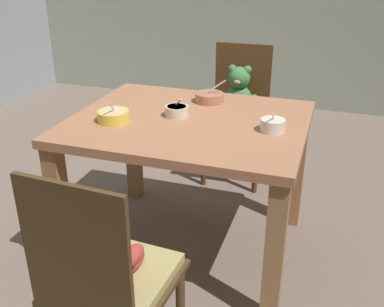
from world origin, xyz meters
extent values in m
cube|color=#736155|center=(0.00, 0.00, -0.02)|extent=(5.20, 5.20, 0.04)
cube|color=#A56C4A|center=(0.00, 0.00, 0.72)|extent=(1.12, 0.92, 0.04)
cube|color=#986A3E|center=(-0.51, -0.41, 0.35)|extent=(0.08, 0.08, 0.70)
cube|color=#9C7349|center=(0.51, -0.41, 0.35)|extent=(0.08, 0.08, 0.70)
cube|color=#9B6F46|center=(-0.51, 0.41, 0.35)|extent=(0.08, 0.08, 0.70)
cube|color=#A56944|center=(0.51, 0.41, 0.35)|extent=(0.08, 0.08, 0.70)
cube|color=#48331A|center=(0.02, -0.84, 0.43)|extent=(0.42, 0.42, 0.02)
cube|color=#48331A|center=(0.00, -1.03, 0.68)|extent=(0.37, 0.04, 0.47)
cylinder|color=#48331A|center=(-0.14, -0.66, 0.21)|extent=(0.04, 0.04, 0.42)
cube|color=tan|center=(0.02, -0.84, 0.46)|extent=(0.39, 0.39, 0.04)
ellipsoid|color=#B53B37|center=(0.01, -0.91, 0.58)|extent=(0.19, 0.16, 0.20)
ellipsoid|color=beige|center=(0.02, -0.86, 0.57)|extent=(0.10, 0.06, 0.12)
sphere|color=#B53B37|center=(0.01, -0.90, 0.73)|extent=(0.14, 0.14, 0.14)
ellipsoid|color=beige|center=(0.02, -0.85, 0.72)|extent=(0.06, 0.05, 0.04)
sphere|color=#B53B37|center=(0.06, -0.91, 0.79)|extent=(0.05, 0.05, 0.05)
sphere|color=#B53B37|center=(-0.04, -0.91, 0.79)|extent=(0.05, 0.05, 0.05)
ellipsoid|color=#B53B37|center=(0.11, -0.90, 0.61)|extent=(0.06, 0.12, 0.06)
ellipsoid|color=#B53B37|center=(-0.09, -0.88, 0.61)|extent=(0.06, 0.12, 0.06)
ellipsoid|color=#B53B37|center=(0.07, -0.81, 0.51)|extent=(0.07, 0.14, 0.06)
ellipsoid|color=#B53B37|center=(-0.03, -0.80, 0.51)|extent=(0.07, 0.14, 0.06)
cube|color=#513219|center=(0.05, 0.84, 0.43)|extent=(0.42, 0.37, 0.02)
cube|color=#513219|center=(0.04, 1.02, 0.68)|extent=(0.38, 0.02, 0.46)
cylinder|color=#513219|center=(-0.13, 0.69, 0.21)|extent=(0.04, 0.04, 0.42)
cylinder|color=#513219|center=(0.22, 0.69, 0.21)|extent=(0.04, 0.04, 0.42)
cylinder|color=#513219|center=(-0.13, 0.99, 0.21)|extent=(0.04, 0.04, 0.42)
cylinder|color=#513219|center=(0.22, 1.00, 0.21)|extent=(0.04, 0.04, 0.42)
ellipsoid|color=#3F7C46|center=(0.04, 0.91, 0.55)|extent=(0.19, 0.16, 0.21)
ellipsoid|color=beige|center=(0.05, 0.86, 0.54)|extent=(0.10, 0.06, 0.13)
sphere|color=#3F7C46|center=(0.04, 0.90, 0.71)|extent=(0.14, 0.14, 0.14)
ellipsoid|color=beige|center=(0.05, 0.85, 0.70)|extent=(0.06, 0.05, 0.04)
sphere|color=#3F7C46|center=(-0.01, 0.91, 0.76)|extent=(0.05, 0.05, 0.05)
sphere|color=#3F7C46|center=(0.09, 0.91, 0.76)|extent=(0.05, 0.05, 0.05)
ellipsoid|color=#3F7C46|center=(-0.06, 0.88, 0.58)|extent=(0.06, 0.12, 0.06)
ellipsoid|color=#3F7C46|center=(0.15, 0.88, 0.58)|extent=(0.06, 0.12, 0.06)
ellipsoid|color=#3F7C46|center=(0.00, 0.80, 0.48)|extent=(0.07, 0.14, 0.06)
ellipsoid|color=#3F7C46|center=(0.10, 0.80, 0.48)|extent=(0.07, 0.14, 0.06)
cylinder|color=beige|center=(-0.07, 0.02, 0.76)|extent=(0.12, 0.12, 0.05)
cylinder|color=beige|center=(-0.07, 0.02, 0.74)|extent=(0.06, 0.06, 0.01)
cylinder|color=beige|center=(-0.07, 0.02, 0.78)|extent=(0.09, 0.09, 0.01)
cylinder|color=#BCBCC1|center=(-0.05, 0.00, 0.82)|extent=(0.06, 0.07, 0.06)
ellipsoid|color=#BCBCC1|center=(-0.07, 0.02, 0.78)|extent=(0.04, 0.04, 0.01)
cylinder|color=#B77150|center=(0.02, 0.28, 0.76)|extent=(0.15, 0.15, 0.05)
cylinder|color=#B77150|center=(0.02, 0.28, 0.74)|extent=(0.08, 0.08, 0.01)
cylinder|color=beige|center=(0.02, 0.28, 0.78)|extent=(0.13, 0.13, 0.01)
cylinder|color=#BCBCC1|center=(0.05, 0.29, 0.82)|extent=(0.10, 0.03, 0.08)
ellipsoid|color=#BCBCC1|center=(0.01, 0.28, 0.78)|extent=(0.04, 0.03, 0.01)
cylinder|color=yellow|center=(-0.33, -0.14, 0.76)|extent=(0.15, 0.15, 0.05)
cylinder|color=yellow|center=(-0.33, -0.14, 0.74)|extent=(0.08, 0.08, 0.01)
cylinder|color=#CEB28B|center=(-0.33, -0.14, 0.78)|extent=(0.13, 0.13, 0.01)
cylinder|color=#BCBCC1|center=(-0.32, -0.17, 0.83)|extent=(0.04, 0.10, 0.08)
ellipsoid|color=#BCBCC1|center=(-0.33, -0.13, 0.78)|extent=(0.03, 0.04, 0.01)
cylinder|color=silver|center=(0.41, -0.03, 0.77)|extent=(0.11, 0.11, 0.06)
cylinder|color=silver|center=(0.41, -0.03, 0.74)|extent=(0.06, 0.06, 0.01)
cylinder|color=beige|center=(0.41, -0.03, 0.79)|extent=(0.09, 0.09, 0.01)
cylinder|color=#BCBCC1|center=(0.41, -0.06, 0.82)|extent=(0.01, 0.08, 0.06)
ellipsoid|color=#BCBCC1|center=(0.41, -0.02, 0.79)|extent=(0.02, 0.03, 0.01)
camera|label=1|loc=(0.66, -1.94, 1.50)|focal=42.39mm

